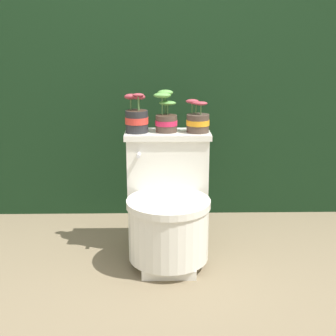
{
  "coord_description": "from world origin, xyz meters",
  "views": [
    {
      "loc": [
        0.02,
        -2.18,
        1.15
      ],
      "look_at": [
        0.07,
        0.16,
        0.49
      ],
      "focal_mm": 50.0,
      "sensor_mm": 36.0,
      "label": 1
    }
  ],
  "objects_px": {
    "toilet": "(168,206)",
    "potted_plant_midleft": "(166,117)",
    "potted_plant_left": "(137,118)",
    "potted_plant_middle": "(198,121)"
  },
  "relations": [
    {
      "from": "potted_plant_middle",
      "to": "toilet",
      "type": "bearing_deg",
      "value": -137.96
    },
    {
      "from": "toilet",
      "to": "potted_plant_left",
      "type": "relative_size",
      "value": 3.18
    },
    {
      "from": "potted_plant_left",
      "to": "potted_plant_middle",
      "type": "bearing_deg",
      "value": -0.37
    },
    {
      "from": "toilet",
      "to": "potted_plant_middle",
      "type": "bearing_deg",
      "value": 42.04
    },
    {
      "from": "potted_plant_left",
      "to": "potted_plant_midleft",
      "type": "distance_m",
      "value": 0.16
    },
    {
      "from": "potted_plant_left",
      "to": "potted_plant_midleft",
      "type": "xyz_separation_m",
      "value": [
        0.16,
        0.01,
        0.0
      ]
    },
    {
      "from": "toilet",
      "to": "potted_plant_midleft",
      "type": "xyz_separation_m",
      "value": [
        -0.01,
        0.16,
        0.44
      ]
    },
    {
      "from": "potted_plant_left",
      "to": "potted_plant_middle",
      "type": "distance_m",
      "value": 0.32
    },
    {
      "from": "potted_plant_middle",
      "to": "potted_plant_left",
      "type": "bearing_deg",
      "value": 179.63
    },
    {
      "from": "potted_plant_midleft",
      "to": "potted_plant_middle",
      "type": "relative_size",
      "value": 1.27
    }
  ]
}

